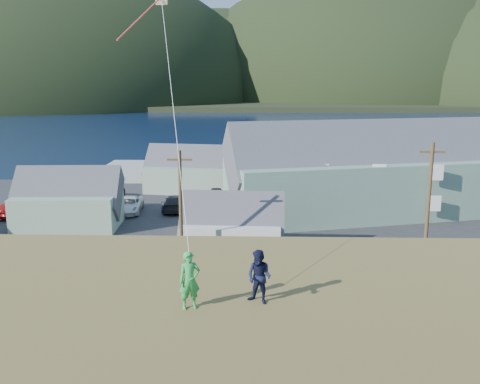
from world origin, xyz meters
name	(u,v)px	position (x,y,z in m)	size (l,w,h in m)	color
ground	(220,287)	(0.00, 0.00, 0.00)	(900.00, 900.00, 0.00)	#0A1638
grass_strip	(218,299)	(0.00, -2.00, 0.05)	(110.00, 8.00, 0.10)	#4C3D19
waterfront_lot	(232,218)	(0.00, 17.00, 0.06)	(72.00, 36.00, 0.12)	#28282B
wharf	(196,171)	(-6.00, 40.00, 0.45)	(26.00, 14.00, 0.90)	gray
far_shore	(253,96)	(0.00, 330.00, 1.00)	(900.00, 320.00, 2.00)	black
far_hills	(314,97)	(35.59, 279.38, 2.00)	(760.00, 265.00, 143.00)	black
lodge	(389,171)	(15.07, 19.20, 4.26)	(32.57, 16.44, 11.04)	gray
shed_palegreen_near	(68,201)	(-14.17, 13.14, 2.49)	(9.38, 6.18, 6.60)	gray
shed_white	(233,229)	(0.56, 5.51, 2.30)	(7.68, 5.27, 5.95)	silver
shed_palegreen_far	(189,170)	(-5.51, 28.81, 2.54)	(10.56, 6.95, 6.63)	gray
utility_poles	(194,212)	(-1.75, 1.50, 4.55)	(29.22, 0.24, 9.10)	#47331E
parked_cars	(152,201)	(-8.23, 20.29, 0.86)	(25.79, 13.21, 1.58)	black
kite_flyer_green	(190,280)	(0.53, -18.95, 7.96)	(0.56, 0.37, 1.53)	green
kite_flyer_navy	(259,277)	(2.33, -18.55, 7.93)	(0.71, 0.55, 1.45)	black
kite_rig	(159,3)	(-1.59, -10.25, 15.89)	(1.67, 4.76, 11.91)	beige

